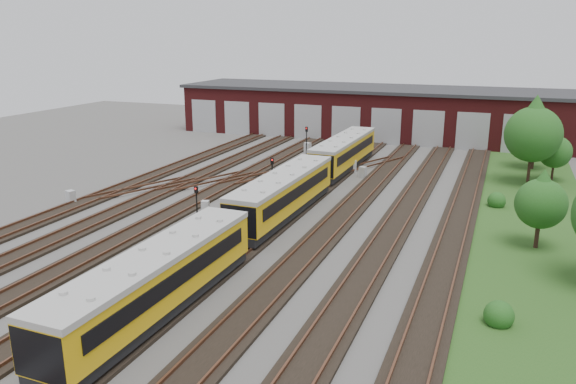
% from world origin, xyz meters
% --- Properties ---
extents(ground, '(120.00, 120.00, 0.00)m').
position_xyz_m(ground, '(0.00, 0.00, 0.00)').
color(ground, '#464441').
rests_on(ground, ground).
extents(track_network, '(30.40, 70.00, 0.33)m').
position_xyz_m(track_network, '(-0.17, 0.59, 0.11)').
color(track_network, black).
rests_on(track_network, ground).
extents(maintenance_shed, '(51.00, 12.50, 6.35)m').
position_xyz_m(maintenance_shed, '(-0.01, 39.97, 3.20)').
color(maintenance_shed, '#581617').
rests_on(maintenance_shed, ground).
extents(grass_verge, '(8.00, 55.00, 0.05)m').
position_xyz_m(grass_verge, '(19.00, 10.00, 0.03)').
color(grass_verge, '#1D4A18').
rests_on(grass_verge, ground).
extents(metro_train, '(2.79, 46.29, 2.95)m').
position_xyz_m(metro_train, '(2.00, 3.13, 1.84)').
color(metro_train, black).
rests_on(metro_train, ground).
extents(signal_mast_0, '(0.24, 0.23, 3.17)m').
position_xyz_m(signal_mast_0, '(-2.35, -1.70, 2.01)').
color(signal_mast_0, black).
rests_on(signal_mast_0, ground).
extents(signal_mast_1, '(0.25, 0.24, 2.68)m').
position_xyz_m(signal_mast_1, '(-0.19, 6.98, 1.72)').
color(signal_mast_1, black).
rests_on(signal_mast_1, ground).
extents(signal_mast_2, '(0.28, 0.26, 3.49)m').
position_xyz_m(signal_mast_2, '(-3.21, 22.79, 2.22)').
color(signal_mast_2, black).
rests_on(signal_mast_2, ground).
extents(signal_mast_3, '(0.31, 0.30, 3.38)m').
position_xyz_m(signal_mast_3, '(-0.76, 7.56, 2.16)').
color(signal_mast_3, black).
rests_on(signal_mast_3, ground).
extents(relay_cabinet_0, '(0.77, 0.70, 1.07)m').
position_xyz_m(relay_cabinet_0, '(-15.00, 0.33, 0.54)').
color(relay_cabinet_0, '#B8BBBE').
rests_on(relay_cabinet_0, ground).
extents(relay_cabinet_1, '(0.83, 0.76, 1.14)m').
position_xyz_m(relay_cabinet_1, '(-4.22, 26.05, 0.57)').
color(relay_cabinet_1, '#B8BBBE').
rests_on(relay_cabinet_1, ground).
extents(relay_cabinet_2, '(0.65, 0.59, 0.92)m').
position_xyz_m(relay_cabinet_2, '(-3.94, 2.17, 0.46)').
color(relay_cabinet_2, '#B8BBBE').
rests_on(relay_cabinet_2, ground).
extents(relay_cabinet_3, '(0.84, 0.77, 1.14)m').
position_xyz_m(relay_cabinet_3, '(2.97, 18.90, 0.57)').
color(relay_cabinet_3, '#B8BBBE').
rests_on(relay_cabinet_3, ground).
extents(relay_cabinet_4, '(0.74, 0.67, 1.03)m').
position_xyz_m(relay_cabinet_4, '(4.46, 16.99, 0.52)').
color(relay_cabinet_4, '#B8BBBE').
rests_on(relay_cabinet_4, ground).
extents(tree_0, '(4.08, 4.08, 6.76)m').
position_xyz_m(tree_0, '(19.34, 26.38, 4.34)').
color(tree_0, black).
rests_on(tree_0, ground).
extents(tree_1, '(2.90, 2.90, 4.80)m').
position_xyz_m(tree_1, '(20.88, 21.94, 3.08)').
color(tree_1, black).
rests_on(tree_1, ground).
extents(tree_2, '(4.83, 4.83, 8.01)m').
position_xyz_m(tree_2, '(18.80, 19.68, 5.15)').
color(tree_2, black).
rests_on(tree_2, ground).
extents(tree_3, '(3.09, 3.09, 5.13)m').
position_xyz_m(tree_3, '(18.98, 3.27, 3.29)').
color(tree_3, black).
rests_on(tree_3, ground).
extents(bush_0, '(1.38, 1.38, 1.38)m').
position_xyz_m(bush_0, '(17.05, -7.84, 0.69)').
color(bush_0, '#1F4714').
rests_on(bush_0, ground).
extents(bush_1, '(1.38, 1.38, 1.38)m').
position_xyz_m(bush_1, '(16.40, 11.68, 0.69)').
color(bush_1, '#1F4714').
rests_on(bush_1, ground).
extents(bush_2, '(1.42, 1.42, 1.42)m').
position_xyz_m(bush_2, '(19.37, 16.84, 0.71)').
color(bush_2, '#1F4714').
rests_on(bush_2, ground).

